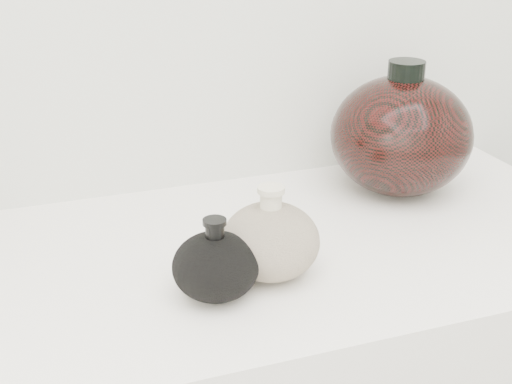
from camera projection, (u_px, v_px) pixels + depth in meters
name	position (u px, v px, depth m)	size (l,w,h in m)	color
black_gourd_vase	(216.00, 266.00, 0.85)	(0.12, 0.12, 0.10)	black
cream_gourd_vase	(271.00, 240.00, 0.89)	(0.13, 0.13, 0.12)	beige
right_round_pot	(401.00, 135.00, 1.13)	(0.24, 0.24, 0.21)	black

